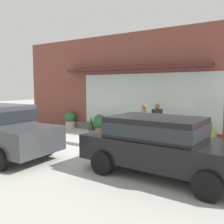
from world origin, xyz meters
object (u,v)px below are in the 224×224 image
at_px(parked_car_black, 161,142).
at_px(potted_plant_doorstep, 70,119).
at_px(pedestrian_with_handbag, 144,121).
at_px(potted_plant_window_left, 91,124).
at_px(pedestrian_passerby, 157,120).
at_px(potted_plant_corner_tall, 100,123).
at_px(potted_plant_window_right, 170,131).
at_px(potted_plant_window_center, 212,135).
at_px(fire_hydrant, 127,136).

xyz_separation_m(parked_car_black, potted_plant_doorstep, (-7.01, 4.25, -0.39)).
bearing_deg(pedestrian_with_handbag, potted_plant_window_left, -154.41).
bearing_deg(pedestrian_passerby, pedestrian_with_handbag, -155.53).
distance_m(pedestrian_passerby, potted_plant_corner_tall, 3.22).
relative_size(potted_plant_doorstep, potted_plant_window_left, 1.18).
height_order(pedestrian_with_handbag, potted_plant_window_left, pedestrian_with_handbag).
bearing_deg(potted_plant_window_right, potted_plant_doorstep, -179.98).
relative_size(potted_plant_doorstep, potted_plant_window_center, 1.01).
xyz_separation_m(potted_plant_window_left, potted_plant_window_center, (6.02, -0.13, 0.06)).
bearing_deg(potted_plant_window_left, pedestrian_with_handbag, -20.93).
bearing_deg(fire_hydrant, potted_plant_window_left, 148.32).
xyz_separation_m(potted_plant_doorstep, potted_plant_window_left, (1.48, -0.03, -0.11)).
height_order(parked_car_black, potted_plant_corner_tall, parked_car_black).
bearing_deg(potted_plant_corner_tall, parked_car_black, -39.46).
bearing_deg(potted_plant_doorstep, parked_car_black, -31.19).
height_order(fire_hydrant, potted_plant_window_left, fire_hydrant).
xyz_separation_m(fire_hydrant, potted_plant_window_right, (0.98, 2.07, -0.03)).
bearing_deg(parked_car_black, potted_plant_window_center, 85.43).
distance_m(parked_car_black, potted_plant_doorstep, 8.21).
bearing_deg(fire_hydrant, potted_plant_corner_tall, 145.45).
bearing_deg(potted_plant_corner_tall, potted_plant_window_center, 1.98).
distance_m(potted_plant_window_left, potted_plant_window_right, 4.28).
bearing_deg(parked_car_black, pedestrian_with_handbag, 124.93).
bearing_deg(potted_plant_window_right, potted_plant_window_left, -179.53).
bearing_deg(potted_plant_doorstep, potted_plant_corner_tall, -8.54).
height_order(potted_plant_window_left, potted_plant_corner_tall, potted_plant_corner_tall).
distance_m(potted_plant_window_center, potted_plant_corner_tall, 5.23).
xyz_separation_m(potted_plant_window_center, potted_plant_corner_tall, (-5.23, -0.18, 0.08)).
distance_m(pedestrian_with_handbag, potted_plant_doorstep, 5.45).
relative_size(parked_car_black, potted_plant_doorstep, 4.79).
bearing_deg(potted_plant_window_center, potted_plant_window_right, 174.67).
relative_size(pedestrian_with_handbag, parked_car_black, 0.37).
xyz_separation_m(potted_plant_window_left, potted_plant_corner_tall, (0.79, -0.31, 0.14)).
height_order(pedestrian_with_handbag, potted_plant_window_right, pedestrian_with_handbag).
distance_m(pedestrian_passerby, potted_plant_window_left, 4.06).
bearing_deg(potted_plant_window_center, potted_plant_window_left, 178.79).
bearing_deg(pedestrian_with_handbag, parked_car_black, -10.77).
bearing_deg(pedestrian_passerby, parked_car_black, -115.65).
bearing_deg(potted_plant_window_left, potted_plant_doorstep, 178.72).
bearing_deg(potted_plant_window_left, potted_plant_window_center, -1.21).
relative_size(pedestrian_with_handbag, potted_plant_doorstep, 1.79).
relative_size(potted_plant_window_center, potted_plant_corner_tall, 0.98).
xyz_separation_m(potted_plant_window_right, potted_plant_corner_tall, (-3.49, -0.34, 0.13)).
relative_size(pedestrian_with_handbag, potted_plant_corner_tall, 1.77).
bearing_deg(parked_car_black, fire_hydrant, 137.98).
xyz_separation_m(pedestrian_with_handbag, potted_plant_window_right, (0.53, 1.47, -0.56)).
xyz_separation_m(pedestrian_with_handbag, potted_plant_window_left, (-3.75, 1.43, -0.58)).
relative_size(pedestrian_passerby, potted_plant_window_left, 2.09).
bearing_deg(fire_hydrant, pedestrian_passerby, 63.72).
height_order(fire_hydrant, potted_plant_window_right, fire_hydrant).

